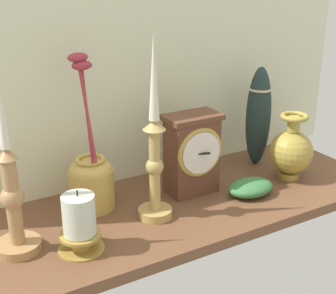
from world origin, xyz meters
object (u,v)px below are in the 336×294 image
at_px(brass_vase_jar, 91,177).
at_px(mantel_clock, 193,153).
at_px(pillar_candle_front, 80,224).
at_px(brass_vase_bulbous, 291,151).
at_px(candlestick_tall_center, 13,201).
at_px(tall_ceramic_vase, 258,116).
at_px(candlestick_tall_left, 155,156).

bearing_deg(brass_vase_jar, mantel_clock, -11.61).
distance_m(mantel_clock, brass_vase_jar, 0.24).
bearing_deg(pillar_candle_front, mantel_clock, 17.83).
xyz_separation_m(brass_vase_bulbous, brass_vase_jar, (-0.48, 0.11, -0.00)).
bearing_deg(pillar_candle_front, candlestick_tall_center, 150.54).
relative_size(mantel_clock, tall_ceramic_vase, 0.72).
xyz_separation_m(pillar_candle_front, tall_ceramic_vase, (0.56, 0.16, 0.08)).
bearing_deg(tall_ceramic_vase, brass_vase_bulbous, -83.83).
bearing_deg(mantel_clock, brass_vase_bulbous, -12.94).
height_order(mantel_clock, candlestick_tall_left, candlestick_tall_left).
distance_m(brass_vase_bulbous, brass_vase_jar, 0.50).
height_order(brass_vase_jar, pillar_candle_front, brass_vase_jar).
relative_size(mantel_clock, brass_vase_jar, 0.56).
distance_m(mantel_clock, tall_ceramic_vase, 0.25).
relative_size(mantel_clock, pillar_candle_front, 1.51).
bearing_deg(candlestick_tall_left, brass_vase_jar, 132.77).
bearing_deg(brass_vase_bulbous, tall_ceramic_vase, 96.17).
height_order(candlestick_tall_left, candlestick_tall_center, candlestick_tall_left).
bearing_deg(candlestick_tall_left, pillar_candle_front, -167.25).
distance_m(mantel_clock, candlestick_tall_left, 0.15).
height_order(brass_vase_jar, tall_ceramic_vase, brass_vase_jar).
height_order(candlestick_tall_center, brass_vase_bulbous, candlestick_tall_center).
xyz_separation_m(brass_vase_jar, tall_ceramic_vase, (0.47, 0.01, 0.06)).
height_order(candlestick_tall_left, tall_ceramic_vase, candlestick_tall_left).
height_order(mantel_clock, candlestick_tall_center, candlestick_tall_center).
xyz_separation_m(mantel_clock, pillar_candle_front, (-0.32, -0.10, -0.04)).
bearing_deg(tall_ceramic_vase, candlestick_tall_left, -162.49).
distance_m(candlestick_tall_center, pillar_candle_front, 0.13).
distance_m(candlestick_tall_left, candlestick_tall_center, 0.29).
relative_size(candlestick_tall_left, brass_vase_bulbous, 2.35).
bearing_deg(candlestick_tall_center, tall_ceramic_vase, 8.69).
bearing_deg(brass_vase_bulbous, candlestick_tall_left, -179.71).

